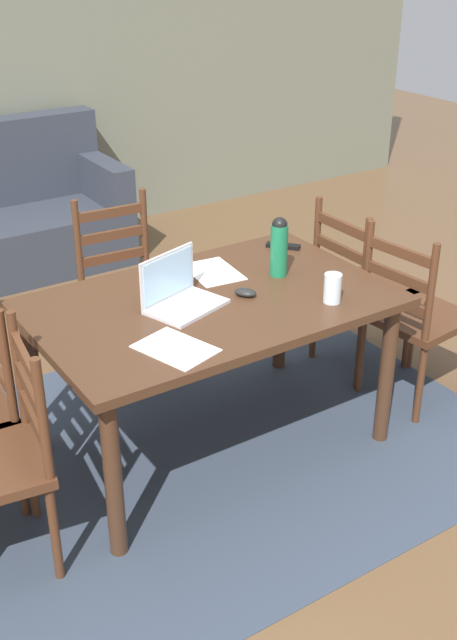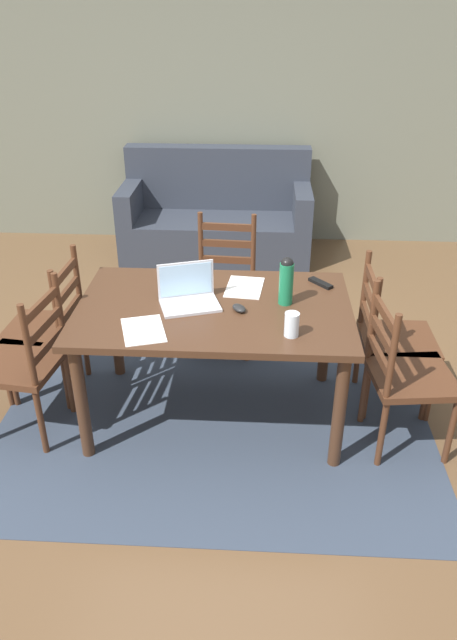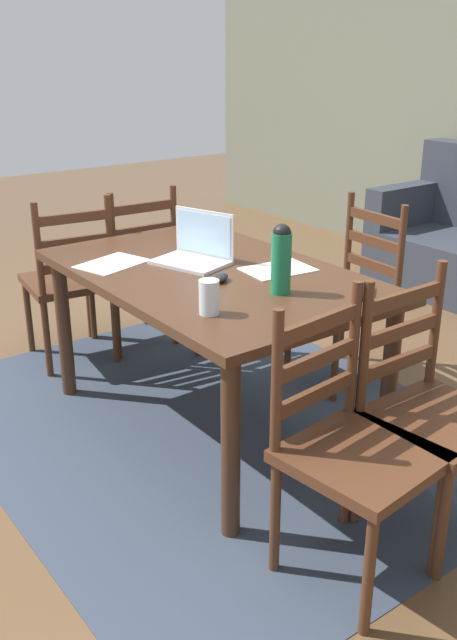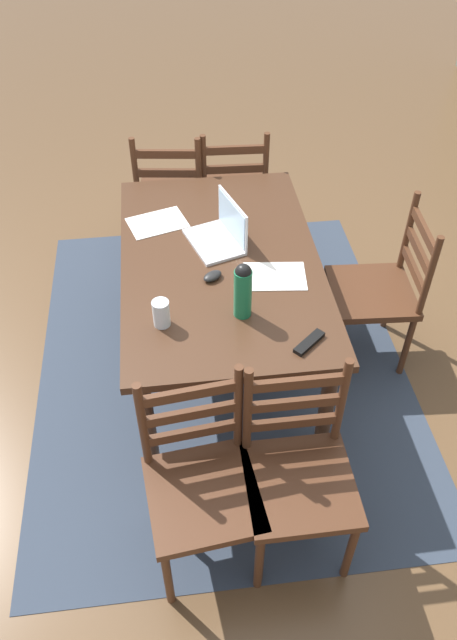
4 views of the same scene
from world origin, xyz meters
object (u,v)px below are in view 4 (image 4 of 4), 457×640
(laptop, at_px, (222,232))
(tv_remote, at_px, (309,342))
(chair_right_far, at_px, (298,474))
(chair_left_near, at_px, (172,196))
(chair_right_near, at_px, (201,485))
(drinking_glass, at_px, (161,313))
(dining_table, at_px, (221,274))
(chair_left_far, at_px, (232,192))
(water_bottle, at_px, (243,289))
(chair_far_head, at_px, (379,290))
(computer_mouse, at_px, (213,276))

(laptop, relative_size, tv_remote, 2.19)
(chair_right_far, bearing_deg, chair_left_near, -169.40)
(chair_right_far, distance_m, tv_remote, 0.55)
(chair_left_near, xyz_separation_m, chair_right_near, (2.12, 0.00, 0.00))
(laptop, height_order, drinking_glass, laptop)
(dining_table, bearing_deg, chair_left_far, 169.64)
(chair_right_far, xyz_separation_m, drinking_glass, (-0.64, -0.50, 0.36))
(water_bottle, bearing_deg, chair_far_head, 116.21)
(chair_right_near, relative_size, computer_mouse, 9.50)
(chair_left_far, bearing_deg, chair_left_near, -90.04)
(dining_table, xyz_separation_m, chair_left_near, (-1.06, -0.20, -0.20))
(drinking_glass, distance_m, computer_mouse, 0.38)
(computer_mouse, bearing_deg, laptop, 130.25)
(chair_left_far, xyz_separation_m, water_bottle, (1.46, -0.14, 0.44))
(chair_right_near, distance_m, water_bottle, 0.83)
(chair_far_head, distance_m, water_bottle, 1.00)
(chair_left_near, distance_m, chair_right_near, 2.12)
(water_bottle, distance_m, tv_remote, 0.36)
(chair_left_far, distance_m, tv_remote, 1.71)
(laptop, distance_m, tv_remote, 0.82)
(chair_right_near, height_order, water_bottle, water_bottle)
(laptop, xyz_separation_m, water_bottle, (0.55, 0.03, 0.09))
(chair_left_near, bearing_deg, laptop, 13.89)
(laptop, distance_m, drinking_glass, 0.66)
(chair_left_near, bearing_deg, tv_remote, 16.91)
(water_bottle, height_order, tv_remote, water_bottle)
(dining_table, xyz_separation_m, drinking_glass, (0.42, -0.31, 0.16))
(tv_remote, bearing_deg, chair_far_head, 97.41)
(tv_remote, bearing_deg, chair_right_near, -90.03)
(laptop, relative_size, drinking_glass, 2.90)
(dining_table, relative_size, chair_right_near, 1.63)
(dining_table, height_order, chair_right_far, chair_right_far)
(chair_left_far, relative_size, water_bottle, 3.41)
(chair_far_head, distance_m, computer_mouse, 0.98)
(chair_far_head, distance_m, chair_right_near, 1.50)
(chair_left_near, height_order, tv_remote, chair_left_near)
(computer_mouse, bearing_deg, chair_left_near, 152.36)
(drinking_glass, relative_size, tv_remote, 0.76)
(chair_far_head, distance_m, laptop, 0.92)
(chair_right_near, height_order, computer_mouse, chair_right_near)
(chair_right_near, relative_size, tv_remote, 5.59)
(chair_left_far, bearing_deg, water_bottle, -5.49)
(chair_left_near, bearing_deg, computer_mouse, 6.97)
(chair_right_far, relative_size, computer_mouse, 9.50)
(chair_right_near, height_order, tv_remote, chair_right_near)
(water_bottle, bearing_deg, chair_right_near, -21.00)
(water_bottle, xyz_separation_m, tv_remote, (0.22, 0.26, -0.13))
(chair_right_near, bearing_deg, chair_far_head, 134.93)
(dining_table, distance_m, chair_right_near, 1.10)
(chair_right_near, xyz_separation_m, computer_mouse, (-0.92, 0.15, 0.31))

